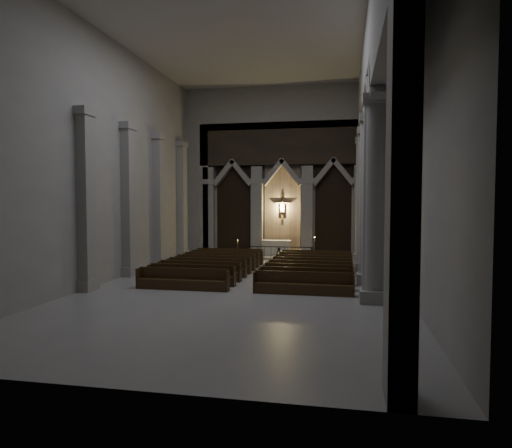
# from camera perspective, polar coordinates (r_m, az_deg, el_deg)

# --- Properties ---
(room) EXTENTS (24.00, 24.10, 12.00)m
(room) POSITION_cam_1_polar(r_m,az_deg,el_deg) (21.48, -0.97, 12.64)
(room) COLOR gray
(room) RESTS_ON ground
(sanctuary_wall) EXTENTS (14.00, 0.77, 12.00)m
(sanctuary_wall) POSITION_cam_1_polar(r_m,az_deg,el_deg) (32.65, 3.28, 7.58)
(sanctuary_wall) COLOR gray
(sanctuary_wall) RESTS_ON ground
(right_arcade) EXTENTS (1.00, 24.00, 12.00)m
(right_arcade) POSITION_cam_1_polar(r_m,az_deg,el_deg) (22.40, 14.03, 12.74)
(right_arcade) COLOR gray
(right_arcade) RESTS_ON ground
(left_pilasters) EXTENTS (0.60, 13.00, 8.03)m
(left_pilasters) POSITION_cam_1_polar(r_m,az_deg,el_deg) (26.66, -13.71, 2.72)
(left_pilasters) COLOR gray
(left_pilasters) RESTS_ON ground
(sanctuary_step) EXTENTS (8.50, 2.60, 0.15)m
(sanctuary_step) POSITION_cam_1_polar(r_m,az_deg,el_deg) (31.87, 3.02, -4.08)
(sanctuary_step) COLOR gray
(sanctuary_step) RESTS_ON ground
(altar) EXTENTS (2.04, 0.82, 1.04)m
(altar) POSITION_cam_1_polar(r_m,az_deg,el_deg) (32.16, 2.56, -2.95)
(altar) COLOR beige
(altar) RESTS_ON sanctuary_step
(altar_rail) EXTENTS (4.65, 0.09, 0.91)m
(altar_rail) POSITION_cam_1_polar(r_m,az_deg,el_deg) (30.70, 2.73, -3.36)
(altar_rail) COLOR black
(altar_rail) RESTS_ON ground
(candle_stand_left) EXTENTS (0.22, 0.22, 1.29)m
(candle_stand_left) POSITION_cam_1_polar(r_m,az_deg,el_deg) (31.38, -2.31, -3.69)
(candle_stand_left) COLOR olive
(candle_stand_left) RESTS_ON ground
(candle_stand_right) EXTENTS (0.26, 0.26, 1.55)m
(candle_stand_right) POSITION_cam_1_polar(r_m,az_deg,el_deg) (30.82, 7.33, -3.70)
(candle_stand_right) COLOR olive
(candle_stand_right) RESTS_ON ground
(pews) EXTENTS (9.67, 8.92, 0.95)m
(pews) POSITION_cam_1_polar(r_m,az_deg,el_deg) (24.14, 0.40, -5.80)
(pews) COLOR black
(pews) RESTS_ON ground
(worshipper) EXTENTS (0.43, 0.32, 1.10)m
(worshipper) POSITION_cam_1_polar(r_m,az_deg,el_deg) (27.96, 2.92, -4.09)
(worshipper) COLOR black
(worshipper) RESTS_ON ground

